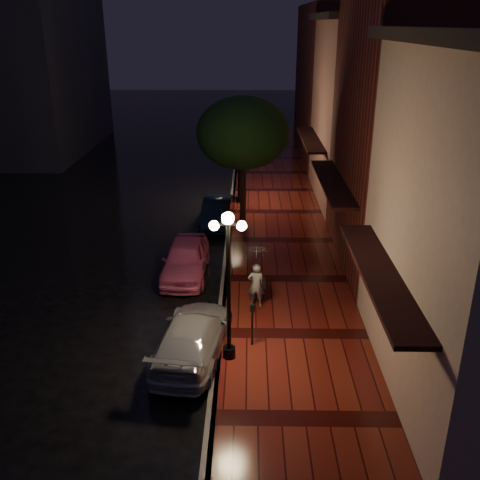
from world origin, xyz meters
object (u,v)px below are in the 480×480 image
(parking_meter, at_px, (252,320))
(street_tree, at_px, (243,135))
(navy_car, at_px, (217,211))
(streetlamp_far, at_px, (239,156))
(pink_car, at_px, (186,259))
(streetlamp_near, at_px, (228,279))
(woman_with_umbrella, at_px, (256,267))
(silver_car, at_px, (193,337))

(parking_meter, bearing_deg, street_tree, 110.28)
(navy_car, bearing_deg, streetlamp_far, 75.70)
(streetlamp_far, height_order, pink_car, streetlamp_far)
(streetlamp_near, distance_m, woman_with_umbrella, 3.22)
(streetlamp_near, bearing_deg, navy_car, 94.89)
(pink_car, relative_size, silver_car, 0.92)
(streetlamp_far, bearing_deg, parking_meter, -87.22)
(street_tree, bearing_deg, streetlamp_far, 94.91)
(parking_meter, bearing_deg, streetlamp_far, 110.90)
(streetlamp_far, bearing_deg, silver_car, -94.34)
(streetlamp_far, bearing_deg, woman_with_umbrella, -85.93)
(streetlamp_near, height_order, streetlamp_far, same)
(streetlamp_near, bearing_deg, street_tree, 88.65)
(pink_car, bearing_deg, woman_with_umbrella, -43.61)
(street_tree, xyz_separation_m, woman_with_umbrella, (0.53, -8.04, -2.69))
(street_tree, bearing_deg, streetlamp_near, -91.35)
(navy_car, relative_size, parking_meter, 2.86)
(streetlamp_far, height_order, silver_car, streetlamp_far)
(streetlamp_far, bearing_deg, navy_car, -108.11)
(pink_car, distance_m, silver_car, 5.29)
(woman_with_umbrella, height_order, parking_meter, woman_with_umbrella)
(streetlamp_far, xyz_separation_m, silver_car, (-1.04, -13.74, -1.97))
(pink_car, height_order, silver_car, pink_car)
(street_tree, distance_m, pink_car, 6.87)
(silver_car, height_order, woman_with_umbrella, woman_with_umbrella)
(pink_car, xyz_separation_m, navy_car, (0.88, 5.60, -0.06))
(pink_car, relative_size, navy_car, 1.05)
(navy_car, distance_m, woman_with_umbrella, 8.38)
(streetlamp_far, relative_size, woman_with_umbrella, 2.02)
(street_tree, relative_size, parking_meter, 4.39)
(streetlamp_near, xyz_separation_m, pink_car, (-1.83, 5.50, -1.92))
(streetlamp_far, relative_size, navy_car, 1.14)
(pink_car, distance_m, navy_car, 5.66)
(streetlamp_far, distance_m, street_tree, 3.44)
(street_tree, bearing_deg, silver_car, -96.92)
(streetlamp_near, distance_m, navy_car, 11.31)
(streetlamp_far, xyz_separation_m, pink_car, (-1.83, -8.50, -1.92))
(streetlamp_far, relative_size, pink_car, 1.08)
(streetlamp_far, bearing_deg, street_tree, -85.09)
(parking_meter, bearing_deg, pink_car, 135.11)
(street_tree, distance_m, parking_meter, 10.87)
(navy_car, bearing_deg, street_tree, -1.07)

